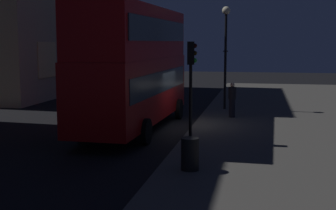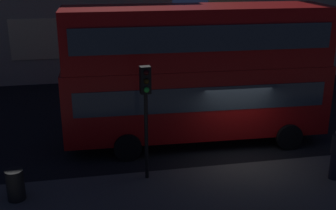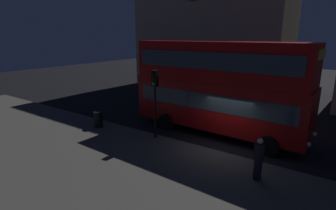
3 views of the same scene
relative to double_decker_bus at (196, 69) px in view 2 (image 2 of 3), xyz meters
name	(u,v)px [view 2 (image 2 of 3)]	position (x,y,z in m)	size (l,w,h in m)	color
ground_plane	(240,158)	(1.25, -1.78, -2.96)	(80.00, 80.00, 0.00)	black
double_decker_bus	(196,69)	(0.00, 0.00, 0.00)	(10.15, 3.01, 5.30)	#9E0C0C
traffic_light_near_kerb	(146,99)	(-2.33, -2.83, -0.14)	(0.34, 0.38, 3.75)	black
pedestrian	(336,154)	(3.64, -4.02, -1.96)	(0.39, 0.39, 1.74)	black
litter_bin	(15,185)	(-6.34, -3.40, -2.36)	(0.53, 0.53, 0.96)	black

